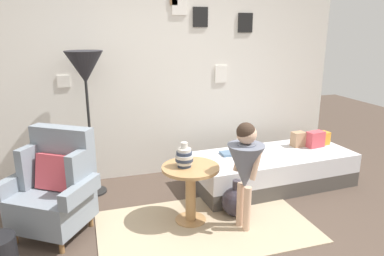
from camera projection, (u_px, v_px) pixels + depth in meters
gallery_wall at (157, 73)px, 4.42m from camera, size 4.80×0.12×2.60m
rug at (205, 226)px, 3.43m from camera, size 2.01×1.18×0.01m
armchair at (55, 188)px, 3.26m from camera, size 0.90×0.85×0.97m
daybed at (272, 169)px, 4.31m from camera, size 1.94×0.90×0.40m
pillow_head at (322, 138)px, 4.56m from camera, size 0.18×0.15×0.16m
pillow_mid at (315, 139)px, 4.47m from camera, size 0.23×0.15×0.20m
pillow_back at (298, 139)px, 4.49m from camera, size 0.17×0.13×0.18m
side_table at (191, 183)px, 3.43m from camera, size 0.55×0.55×0.58m
vase_striped at (184, 157)px, 3.36m from camera, size 0.17×0.17×0.24m
floor_lamp at (85, 72)px, 3.78m from camera, size 0.40×0.40×1.61m
person_child at (245, 163)px, 3.24m from camera, size 0.34×0.34×1.04m
book_on_daybed at (230, 153)px, 4.22m from camera, size 0.22×0.16×0.03m
demijohn_near at (236, 201)px, 3.61m from camera, size 0.30×0.30×0.38m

